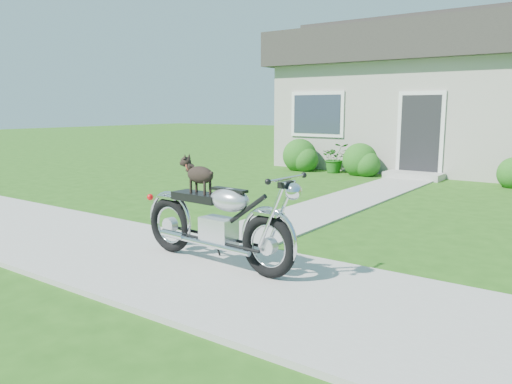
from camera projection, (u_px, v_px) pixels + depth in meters
ground at (278, 291)px, 4.89m from camera, size 80.00×80.00×0.00m
sidewalk at (278, 289)px, 4.89m from camera, size 24.00×2.20×0.04m
walkway at (353, 199)px, 9.76m from camera, size 1.20×8.00×0.03m
house at (508, 94)px, 14.16m from camera, size 12.60×7.03×4.50m
shrub_row at (465, 167)px, 11.79m from camera, size 10.38×1.02×1.02m
potted_plant_left at (335, 158)px, 13.79m from camera, size 0.98×0.97×0.82m
motorcycle_with_dog at (217, 219)px, 5.51m from camera, size 2.22×0.60×1.18m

